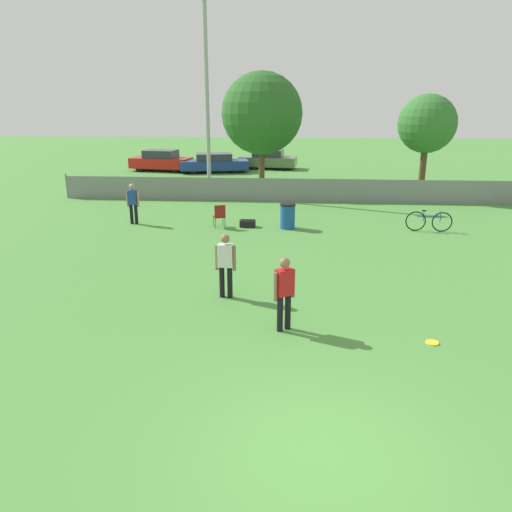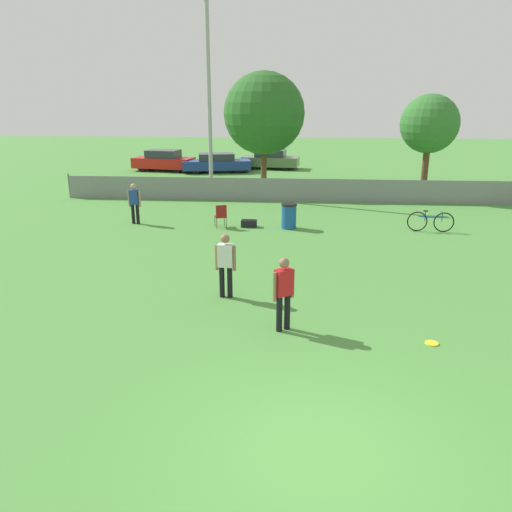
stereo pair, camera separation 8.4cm
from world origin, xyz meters
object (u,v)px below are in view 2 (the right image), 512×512
object	(u,v)px
parked_car_red	(164,161)
folding_chair_sideline	(221,215)
tree_far_right	(429,124)
tree_near_pole	(264,113)
parked_car_blue	(216,163)
player_thrower_red	(284,289)
spectator_in_blue	(134,201)
player_receiver_white	(226,262)
trash_bin	(289,216)
frisbee_disc	(432,343)
light_pole	(209,80)
parked_car_olive	(270,159)
bicycle_sideline	(431,222)
gear_bag_sideline	(249,223)

from	to	relation	value
parked_car_red	folding_chair_sideline	bearing A→B (deg)	-59.69
tree_far_right	tree_near_pole	bearing A→B (deg)	168.31
parked_car_blue	tree_near_pole	bearing A→B (deg)	-71.34
player_thrower_red	spectator_in_blue	world-z (taller)	player_thrower_red
tree_near_pole	player_receiver_white	xyz separation A→B (m)	(0.17, -15.89, -3.07)
tree_near_pole	trash_bin	bearing A→B (deg)	-79.88
tree_far_right	spectator_in_blue	xyz separation A→B (m)	(-12.68, -6.87, -2.65)
frisbee_disc	parked_car_red	world-z (taller)	parked_car_red
tree_far_right	frisbee_disc	size ratio (longest dim) A/B	18.54
spectator_in_blue	light_pole	bearing A→B (deg)	-104.06
player_receiver_white	parked_car_olive	world-z (taller)	player_receiver_white
tree_near_pole	tree_far_right	bearing A→B (deg)	-11.69
spectator_in_blue	parked_car_olive	xyz separation A→B (m)	(4.39, 16.84, -0.26)
tree_near_pole	parked_car_olive	bearing A→B (deg)	90.67
spectator_in_blue	parked_car_olive	size ratio (longest dim) A/B	0.39
tree_near_pole	player_thrower_red	xyz separation A→B (m)	(1.64, -17.64, -3.07)
tree_near_pole	parked_car_olive	distance (m)	8.93
frisbee_disc	trash_bin	size ratio (longest dim) A/B	0.28
player_thrower_red	spectator_in_blue	xyz separation A→B (m)	(-6.13, 9.08, -0.02)
frisbee_disc	parked_car_blue	world-z (taller)	parked_car_blue
light_pole	player_thrower_red	bearing A→B (deg)	-74.89
parked_car_red	parked_car_blue	xyz separation A→B (m)	(3.74, -0.44, -0.06)
light_pole	folding_chair_sideline	bearing A→B (deg)	-77.34
player_thrower_red	player_receiver_white	distance (m)	2.28
player_thrower_red	folding_chair_sideline	xyz separation A→B (m)	(-2.67, 8.73, -0.43)
bicycle_sideline	trash_bin	world-z (taller)	trash_bin
tree_far_right	player_receiver_white	bearing A→B (deg)	-119.47
folding_chair_sideline	spectator_in_blue	bearing A→B (deg)	-25.84
folding_chair_sideline	parked_car_olive	world-z (taller)	parked_car_olive
folding_chair_sideline	gear_bag_sideline	world-z (taller)	folding_chair_sideline
player_receiver_white	spectator_in_blue	size ratio (longest dim) A/B	1.02
trash_bin	parked_car_red	distance (m)	17.82
parked_car_blue	player_receiver_white	bearing A→B (deg)	-92.02
gear_bag_sideline	parked_car_red	distance (m)	17.02
spectator_in_blue	gear_bag_sideline	distance (m)	4.59
spectator_in_blue	folding_chair_sideline	distance (m)	3.50
player_thrower_red	gear_bag_sideline	bearing A→B (deg)	65.17
player_receiver_white	folding_chair_sideline	xyz separation A→B (m)	(-1.19, 6.98, -0.43)
frisbee_disc	parked_car_olive	xyz separation A→B (m)	(-4.75, 26.30, 0.64)
light_pole	trash_bin	distance (m)	9.36
player_receiver_white	trash_bin	xyz separation A→B (m)	(1.41, 7.08, -0.44)
player_receiver_white	parked_car_blue	bearing A→B (deg)	103.39
player_thrower_red	parked_car_blue	xyz separation A→B (m)	(-5.26, 23.80, -0.30)
tree_far_right	trash_bin	xyz separation A→B (m)	(-6.62, -7.12, -3.07)
parked_car_red	gear_bag_sideline	bearing A→B (deg)	-56.14
light_pole	bicycle_sideline	xyz separation A→B (m)	(9.37, -6.73, -5.21)
trash_bin	tree_far_right	bearing A→B (deg)	47.08
tree_near_pole	bicycle_sideline	distance (m)	11.75
player_receiver_white	spectator_in_blue	bearing A→B (deg)	126.05
tree_far_right	player_thrower_red	size ratio (longest dim) A/B	3.08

